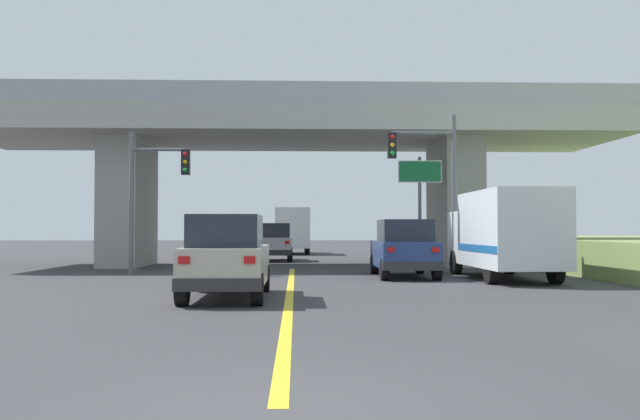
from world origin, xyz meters
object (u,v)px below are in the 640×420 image
suv_lead (227,257)px  sedan_oncoming (275,242)px  box_truck (504,233)px  semi_truck_distant (293,230)px  suv_crossing (404,248)px  traffic_signal_nearside (433,174)px  highway_sign (420,185)px  traffic_signal_farside (151,185)px

suv_lead → sedan_oncoming: 20.97m
box_truck → semi_truck_distant: bearing=105.9°
suv_crossing → traffic_signal_nearside: traffic_signal_nearside is taller
sedan_oncoming → traffic_signal_nearside: (6.29, -11.97, 2.76)m
suv_crossing → highway_sign: (1.50, 5.18, 2.58)m
suv_crossing → semi_truck_distant: semi_truck_distant is taller
suv_lead → suv_crossing: (5.46, 7.51, 0.00)m
highway_sign → semi_truck_distant: highway_sign is taller
suv_crossing → traffic_signal_nearside: size_ratio=0.78×
suv_lead → sedan_oncoming: same height
traffic_signal_farside → highway_sign: 11.22m
traffic_signal_nearside → highway_sign: bearing=87.5°
traffic_signal_farside → box_truck: bearing=-15.5°
highway_sign → traffic_signal_nearside: bearing=-92.5°
box_truck → highway_sign: 6.97m
traffic_signal_nearside → sedan_oncoming: bearing=117.7°
traffic_signal_nearside → suv_lead: bearing=-127.1°
traffic_signal_nearside → traffic_signal_farside: 10.69m
suv_lead → traffic_signal_nearside: (6.80, 9.00, 2.76)m
suv_lead → traffic_signal_nearside: traffic_signal_nearside is taller
suv_lead → suv_crossing: bearing=54.0°
traffic_signal_farside → sedan_oncoming: bearing=68.8°
box_truck → traffic_signal_nearside: 3.99m
suv_lead → suv_crossing: 9.28m
sedan_oncoming → traffic_signal_farside: bearing=-111.2°
suv_crossing → suv_lead: bearing=-125.2°
sedan_oncoming → semi_truck_distant: semi_truck_distant is taller
traffic_signal_farside → suv_crossing: bearing=-13.4°
semi_truck_distant → traffic_signal_nearside: bearing=-76.6°
suv_crossing → highway_sign: size_ratio=0.98×
traffic_signal_farside → semi_truck_distant: traffic_signal_farside is taller
box_truck → traffic_signal_nearside: traffic_signal_nearside is taller
semi_truck_distant → sedan_oncoming: bearing=-94.9°
box_truck → traffic_signal_farside: 13.11m
suv_crossing → traffic_signal_farside: size_ratio=0.87×
suv_lead → sedan_oncoming: (0.51, 20.97, 0.00)m
sedan_oncoming → traffic_signal_nearside: bearing=-62.3°
traffic_signal_nearside → highway_sign: 3.70m
box_truck → highway_sign: bearing=104.7°
suv_lead → traffic_signal_nearside: size_ratio=0.78×
semi_truck_distant → highway_sign: bearing=-73.7°
box_truck → sedan_oncoming: size_ratio=1.49×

